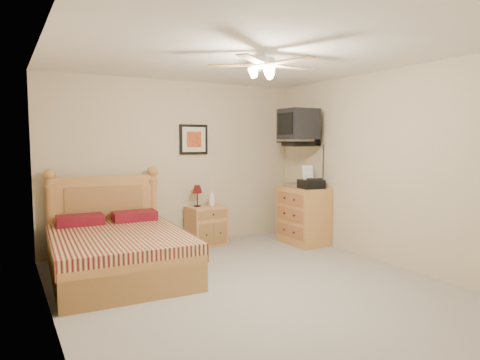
{
  "coord_description": "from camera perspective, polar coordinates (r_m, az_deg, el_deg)",
  "views": [
    {
      "loc": [
        -2.36,
        -3.88,
        1.6
      ],
      "look_at": [
        0.34,
        0.9,
        1.1
      ],
      "focal_mm": 32.0,
      "sensor_mm": 36.0,
      "label": 1
    }
  ],
  "objects": [
    {
      "name": "floor",
      "position": [
        4.81,
        1.8,
        -14.17
      ],
      "size": [
        4.5,
        4.5,
        0.0
      ],
      "primitive_type": "plane",
      "color": "gray",
      "rests_on": "ground"
    },
    {
      "name": "wall_back",
      "position": [
        6.57,
        -8.41,
        2.14
      ],
      "size": [
        4.0,
        0.04,
        2.5
      ],
      "primitive_type": "cube",
      "color": "#C7B492",
      "rests_on": "ground"
    },
    {
      "name": "magazine_upper",
      "position": [
        6.87,
        6.76,
        -0.55
      ],
      "size": [
        0.27,
        0.32,
        0.02
      ],
      "primitive_type": "imported",
      "rotation": [
        0.0,
        0.0,
        0.25
      ],
      "color": "gray",
      "rests_on": "magazine_lower"
    },
    {
      "name": "bed",
      "position": [
        5.23,
        -15.91,
        -5.72
      ],
      "size": [
        1.56,
        1.99,
        1.25
      ],
      "primitive_type": null,
      "rotation": [
        0.0,
        0.0,
        -0.05
      ],
      "color": "#C37E49",
      "rests_on": "ground"
    },
    {
      "name": "ceiling",
      "position": [
        4.63,
        1.9,
        16.47
      ],
      "size": [
        4.0,
        4.5,
        0.04
      ],
      "primitive_type": "cube",
      "color": "white",
      "rests_on": "ground"
    },
    {
      "name": "wall_front",
      "position": [
        2.89,
        25.77,
        -2.22
      ],
      "size": [
        4.0,
        0.04,
        2.5
      ],
      "primitive_type": "cube",
      "color": "#C7B492",
      "rests_on": "ground"
    },
    {
      "name": "wall_right",
      "position": [
        5.85,
        18.85,
        1.54
      ],
      "size": [
        0.04,
        4.5,
        2.5
      ],
      "primitive_type": "cube",
      "color": "#C7B492",
      "rests_on": "ground"
    },
    {
      "name": "framed_picture",
      "position": [
        6.65,
        -6.21,
        5.39
      ],
      "size": [
        0.46,
        0.04,
        0.46
      ],
      "primitive_type": "cube",
      "color": "black",
      "rests_on": "wall_back"
    },
    {
      "name": "lotion_bottle",
      "position": [
        6.6,
        -3.8,
        -2.42
      ],
      "size": [
        0.11,
        0.11,
        0.24
      ],
      "primitive_type": "imported",
      "rotation": [
        0.0,
        0.0,
        0.17
      ],
      "color": "white",
      "rests_on": "nightstand"
    },
    {
      "name": "wall_left",
      "position": [
        3.91,
        -24.07,
        -0.33
      ],
      "size": [
        0.04,
        4.5,
        2.5
      ],
      "primitive_type": "cube",
      "color": "#C7B492",
      "rests_on": "ground"
    },
    {
      "name": "dresser",
      "position": [
        6.74,
        8.46,
        -4.73
      ],
      "size": [
        0.52,
        0.74,
        0.88
      ],
      "primitive_type": "cube",
      "rotation": [
        0.0,
        0.0,
        0.0
      ],
      "color": "#AD793C",
      "rests_on": "ground"
    },
    {
      "name": "table_lamp",
      "position": [
        6.55,
        -5.71,
        -2.1
      ],
      "size": [
        0.2,
        0.2,
        0.33
      ],
      "primitive_type": null,
      "rotation": [
        0.0,
        0.0,
        0.11
      ],
      "color": "#570F0F",
      "rests_on": "nightstand"
    },
    {
      "name": "nightstand",
      "position": [
        6.61,
        -4.51,
        -6.1
      ],
      "size": [
        0.58,
        0.46,
        0.6
      ],
      "primitive_type": "cube",
      "rotation": [
        0.0,
        0.0,
        0.07
      ],
      "color": "#B06F3E",
      "rests_on": "ground"
    },
    {
      "name": "wall_tv",
      "position": [
        6.65,
        8.81,
        7.0
      ],
      "size": [
        0.56,
        0.46,
        0.58
      ],
      "primitive_type": null,
      "color": "black",
      "rests_on": "wall_right"
    },
    {
      "name": "fax_machine",
      "position": [
        6.59,
        9.46,
        0.4
      ],
      "size": [
        0.38,
        0.4,
        0.35
      ],
      "primitive_type": null,
      "rotation": [
        0.0,
        0.0,
        -0.17
      ],
      "color": "black",
      "rests_on": "dresser"
    },
    {
      "name": "magazine_lower",
      "position": [
        6.86,
        6.6,
        -0.75
      ],
      "size": [
        0.23,
        0.28,
        0.02
      ],
      "primitive_type": "imported",
      "rotation": [
        0.0,
        0.0,
        -0.26
      ],
      "color": "beige",
      "rests_on": "dresser"
    },
    {
      "name": "ceiling_fan",
      "position": [
        4.44,
        3.29,
        15.12
      ],
      "size": [
        1.14,
        1.14,
        0.28
      ],
      "primitive_type": null,
      "color": "silver",
      "rests_on": "ceiling"
    }
  ]
}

